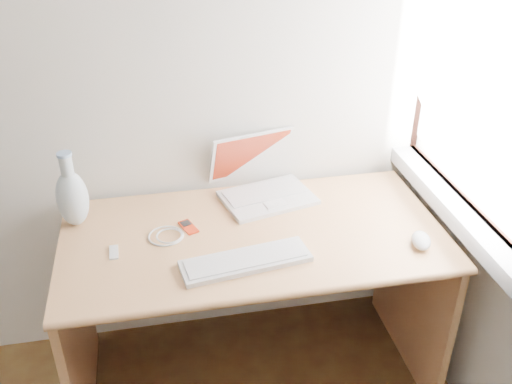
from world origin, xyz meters
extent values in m
cube|color=white|center=(1.75, 1.30, 1.32)|extent=(0.01, 0.90, 1.00)
cube|color=#939496|center=(1.69, 1.30, 0.79)|extent=(0.10, 0.96, 0.06)
cube|color=white|center=(1.67, 1.30, 1.35)|extent=(0.02, 0.84, 0.92)
cube|color=tan|center=(0.97, 1.38, 0.71)|extent=(1.37, 0.68, 0.03)
cube|color=tan|center=(0.30, 1.38, 0.35)|extent=(0.03, 0.64, 0.69)
cube|color=tan|center=(1.64, 1.38, 0.35)|extent=(0.03, 0.64, 0.69)
cube|color=tan|center=(0.97, 1.71, 0.47)|extent=(1.31, 0.03, 0.45)
cube|color=silver|center=(1.07, 1.59, 0.73)|extent=(0.39, 0.31, 0.02)
cube|color=white|center=(1.07, 1.59, 0.74)|extent=(0.34, 0.20, 0.00)
cube|color=silver|center=(1.07, 1.71, 0.85)|extent=(0.36, 0.17, 0.22)
cube|color=maroon|center=(1.07, 1.71, 0.85)|extent=(0.33, 0.15, 0.19)
cube|color=silver|center=(0.91, 1.20, 0.73)|extent=(0.45, 0.19, 0.02)
cube|color=white|center=(0.91, 1.20, 0.74)|extent=(0.41, 0.16, 0.00)
ellipsoid|color=silver|center=(1.52, 1.19, 0.74)|extent=(0.10, 0.12, 0.04)
cube|color=#AB240B|center=(0.74, 1.45, 0.73)|extent=(0.07, 0.10, 0.01)
cube|color=black|center=(0.74, 1.45, 0.73)|extent=(0.04, 0.04, 0.00)
torus|color=silver|center=(0.66, 1.41, 0.73)|extent=(0.15, 0.15, 0.01)
cube|color=silver|center=(0.48, 1.35, 0.73)|extent=(0.03, 0.08, 0.01)
ellipsoid|color=silver|center=(0.34, 1.56, 0.83)|extent=(0.11, 0.11, 0.22)
cylinder|color=silver|center=(0.34, 1.56, 0.96)|extent=(0.05, 0.05, 0.09)
cylinder|color=#8BB1DE|center=(0.34, 1.56, 1.01)|extent=(0.05, 0.05, 0.01)
camera|label=1|loc=(0.65, -0.28, 1.88)|focal=40.00mm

